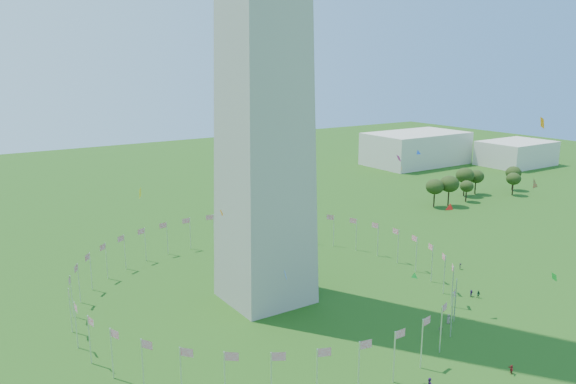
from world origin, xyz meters
name	(u,v)px	position (x,y,z in m)	size (l,w,h in m)	color
flag_ring	(265,279)	(0.00, 50.00, 4.50)	(80.24, 80.24, 9.00)	silver
gov_building_east_a	(416,148)	(150.00, 150.00, 8.00)	(50.00, 30.00, 16.00)	beige
gov_building_east_b	(516,153)	(190.00, 120.00, 6.00)	(35.00, 25.00, 12.00)	beige
crowd	(479,382)	(10.51, 1.42, 0.87)	(78.71, 70.45, 1.96)	#21274D
kites_aloft	(371,222)	(8.35, 25.87, 21.96)	(108.39, 77.63, 38.44)	red
tree_line_east	(471,186)	(112.64, 85.53, 4.97)	(53.43, 15.73, 10.91)	#2C4316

